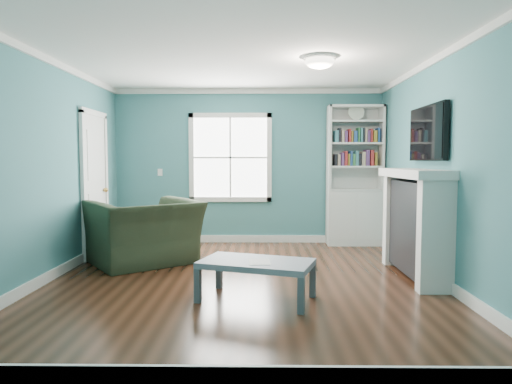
{
  "coord_description": "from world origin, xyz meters",
  "views": [
    {
      "loc": [
        0.23,
        -5.25,
        1.41
      ],
      "look_at": [
        0.16,
        0.4,
        1.01
      ],
      "focal_mm": 32.0,
      "sensor_mm": 36.0,
      "label": 1
    }
  ],
  "objects": [
    {
      "name": "light_switch",
      "position": [
        -1.5,
        2.48,
        1.2
      ],
      "size": [
        0.08,
        0.01,
        0.12
      ],
      "primitive_type": "cube",
      "color": "white",
      "rests_on": "room_walls"
    },
    {
      "name": "trim",
      "position": [
        0.0,
        0.0,
        1.24
      ],
      "size": [
        4.5,
        5.0,
        2.6
      ],
      "color": "white",
      "rests_on": "ground"
    },
    {
      "name": "door",
      "position": [
        -2.22,
        1.4,
        1.07
      ],
      "size": [
        0.12,
        0.98,
        2.17
      ],
      "color": "silver",
      "rests_on": "ground"
    },
    {
      "name": "fireplace",
      "position": [
        2.08,
        0.2,
        0.64
      ],
      "size": [
        0.44,
        1.58,
        1.3
      ],
      "color": "black",
      "rests_on": "ground"
    },
    {
      "name": "recliner",
      "position": [
        -1.36,
        0.85,
        0.58
      ],
      "size": [
        1.58,
        1.49,
        1.16
      ],
      "primitive_type": "imported",
      "rotation": [
        0.0,
        0.0,
        -2.49
      ],
      "color": "#1F2D1C",
      "rests_on": "ground"
    },
    {
      "name": "coffee_table",
      "position": [
        0.18,
        -0.74,
        0.35
      ],
      "size": [
        1.23,
        0.91,
        0.4
      ],
      "rotation": [
        0.0,
        0.0,
        -0.31
      ],
      "color": "#444B51",
      "rests_on": "ground"
    },
    {
      "name": "ceiling_fixture",
      "position": [
        0.9,
        0.1,
        2.55
      ],
      "size": [
        0.38,
        0.38,
        0.15
      ],
      "color": "white",
      "rests_on": "room_walls"
    },
    {
      "name": "floor",
      "position": [
        0.0,
        0.0,
        0.0
      ],
      "size": [
        5.0,
        5.0,
        0.0
      ],
      "primitive_type": "plane",
      "color": "black",
      "rests_on": "ground"
    },
    {
      "name": "bookshelf",
      "position": [
        1.77,
        2.3,
        0.92
      ],
      "size": [
        0.9,
        0.35,
        2.31
      ],
      "color": "silver",
      "rests_on": "ground"
    },
    {
      "name": "tv",
      "position": [
        2.2,
        0.2,
        1.72
      ],
      "size": [
        0.06,
        1.1,
        0.65
      ],
      "primitive_type": "cube",
      "color": "black",
      "rests_on": "fireplace"
    },
    {
      "name": "window",
      "position": [
        -0.3,
        2.49,
        1.45
      ],
      "size": [
        1.4,
        0.06,
        1.5
      ],
      "color": "white",
      "rests_on": "room_walls"
    },
    {
      "name": "paper_sheet",
      "position": [
        0.21,
        -0.82,
        0.4
      ],
      "size": [
        0.22,
        0.27,
        0.0
      ],
      "primitive_type": "cube",
      "rotation": [
        0.0,
        0.0,
        0.05
      ],
      "color": "white",
      "rests_on": "coffee_table"
    },
    {
      "name": "room_walls",
      "position": [
        0.0,
        0.0,
        1.58
      ],
      "size": [
        5.0,
        5.0,
        5.0
      ],
      "color": "#3B787B",
      "rests_on": "ground"
    }
  ]
}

